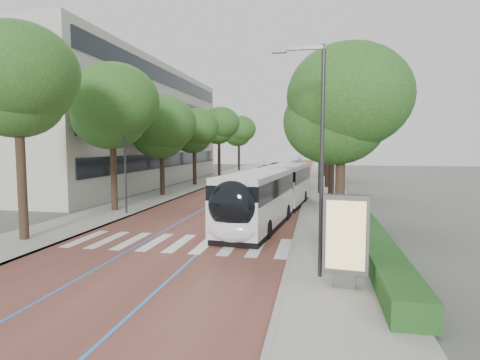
# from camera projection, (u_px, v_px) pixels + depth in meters

# --- Properties ---
(ground) EXTENTS (160.00, 160.00, 0.00)m
(ground) POSITION_uv_depth(u_px,v_px,m) (168.00, 249.00, 18.37)
(ground) COLOR #51544C
(ground) RESTS_ON ground
(road) EXTENTS (11.00, 140.00, 0.02)m
(road) POSITION_uv_depth(u_px,v_px,m) (270.00, 178.00, 57.49)
(road) COLOR #572C26
(road) RESTS_ON ground
(sidewalk_left) EXTENTS (4.00, 140.00, 0.12)m
(sidewalk_left) POSITION_uv_depth(u_px,v_px,m) (219.00, 177.00, 58.90)
(sidewalk_left) COLOR gray
(sidewalk_left) RESTS_ON ground
(sidewalk_right) EXTENTS (4.00, 140.00, 0.12)m
(sidewalk_right) POSITION_uv_depth(u_px,v_px,m) (323.00, 179.00, 56.07)
(sidewalk_right) COLOR gray
(sidewalk_right) RESTS_ON ground
(kerb_left) EXTENTS (0.20, 140.00, 0.14)m
(kerb_left) POSITION_uv_depth(u_px,v_px,m) (232.00, 177.00, 58.54)
(kerb_left) COLOR gray
(kerb_left) RESTS_ON ground
(kerb_right) EXTENTS (0.20, 140.00, 0.14)m
(kerb_right) POSITION_uv_depth(u_px,v_px,m) (310.00, 178.00, 56.42)
(kerb_right) COLOR gray
(kerb_right) RESTS_ON ground
(zebra_crossing) EXTENTS (10.55, 3.60, 0.01)m
(zebra_crossing) POSITION_uv_depth(u_px,v_px,m) (180.00, 243.00, 19.31)
(zebra_crossing) COLOR silver
(zebra_crossing) RESTS_ON ground
(lane_line_left) EXTENTS (0.12, 126.00, 0.01)m
(lane_line_left) POSITION_uv_depth(u_px,v_px,m) (259.00, 178.00, 57.79)
(lane_line_left) COLOR blue
(lane_line_left) RESTS_ON road
(lane_line_right) EXTENTS (0.12, 126.00, 0.01)m
(lane_line_right) POSITION_uv_depth(u_px,v_px,m) (281.00, 178.00, 57.18)
(lane_line_right) COLOR blue
(lane_line_right) RESTS_ON road
(office_building) EXTENTS (18.11, 40.00, 14.00)m
(office_building) POSITION_uv_depth(u_px,v_px,m) (100.00, 126.00, 48.83)
(office_building) COLOR #B8B5AA
(office_building) RESTS_ON ground
(hedge) EXTENTS (1.20, 14.00, 0.80)m
(hedge) POSITION_uv_depth(u_px,v_px,m) (376.00, 247.00, 16.60)
(hedge) COLOR #18471A
(hedge) RESTS_ON sidewalk_right
(streetlight_near) EXTENTS (1.82, 0.20, 8.00)m
(streetlight_near) POSITION_uv_depth(u_px,v_px,m) (317.00, 143.00, 13.76)
(streetlight_near) COLOR #2F2F31
(streetlight_near) RESTS_ON sidewalk_right
(streetlight_far) EXTENTS (1.82, 0.20, 8.00)m
(streetlight_far) POSITION_uv_depth(u_px,v_px,m) (317.00, 144.00, 38.21)
(streetlight_far) COLOR #2F2F31
(streetlight_far) RESTS_ON sidewalk_right
(lamp_post_left) EXTENTS (0.14, 0.14, 8.00)m
(lamp_post_left) POSITION_uv_depth(u_px,v_px,m) (125.00, 154.00, 26.99)
(lamp_post_left) COLOR #2F2F31
(lamp_post_left) RESTS_ON sidewalk_left
(trees_left) EXTENTS (6.19, 60.59, 9.90)m
(trees_left) POSITION_uv_depth(u_px,v_px,m) (183.00, 125.00, 42.77)
(trees_left) COLOR black
(trees_left) RESTS_ON ground
(trees_right) EXTENTS (5.69, 47.27, 8.93)m
(trees_right) POSITION_uv_depth(u_px,v_px,m) (330.00, 127.00, 35.26)
(trees_right) COLOR black
(trees_right) RESTS_ON ground
(lead_bus) EXTENTS (4.39, 18.55, 3.20)m
(lead_bus) POSITION_uv_depth(u_px,v_px,m) (272.00, 193.00, 26.25)
(lead_bus) COLOR black
(lead_bus) RESTS_ON ground
(bus_queued_0) EXTENTS (3.26, 12.53, 3.20)m
(bus_queued_0) POSITION_uv_depth(u_px,v_px,m) (285.00, 174.00, 42.60)
(bus_queued_0) COLOR silver
(bus_queued_0) RESTS_ON ground
(bus_queued_1) EXTENTS (2.88, 12.46, 3.20)m
(bus_queued_1) POSITION_uv_depth(u_px,v_px,m) (290.00, 167.00, 55.74)
(bus_queued_1) COLOR silver
(bus_queued_1) RESTS_ON ground
(bus_queued_2) EXTENTS (2.97, 12.48, 3.20)m
(bus_queued_2) POSITION_uv_depth(u_px,v_px,m) (292.00, 164.00, 67.45)
(bus_queued_2) COLOR silver
(bus_queued_2) RESTS_ON ground
(ad_panel) EXTENTS (1.49, 0.64, 3.02)m
(ad_panel) POSITION_uv_depth(u_px,v_px,m) (346.00, 239.00, 13.01)
(ad_panel) COLOR #59595B
(ad_panel) RESTS_ON sidewalk_right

